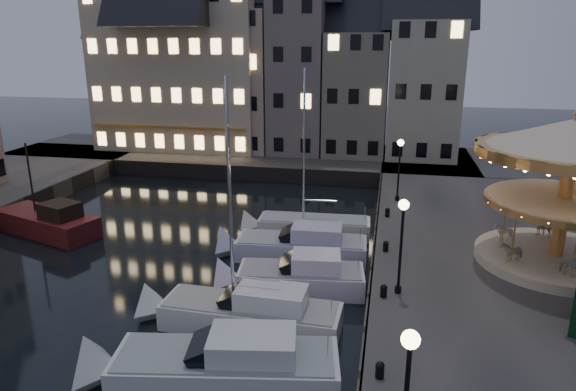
% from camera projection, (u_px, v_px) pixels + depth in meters
% --- Properties ---
extents(ground, '(160.00, 160.00, 0.00)m').
position_uv_depth(ground, '(230.00, 314.00, 22.71)').
color(ground, black).
rests_on(ground, ground).
extents(quay_east, '(16.00, 56.00, 1.30)m').
position_uv_depth(quay_east, '(536.00, 271.00, 25.51)').
color(quay_east, '#474442').
rests_on(quay_east, ground).
extents(quay_north, '(44.00, 12.00, 1.30)m').
position_uv_depth(quay_north, '(238.00, 158.00, 50.31)').
color(quay_north, '#474442').
rests_on(quay_north, ground).
extents(quaywall_e, '(0.15, 44.00, 1.30)m').
position_uv_depth(quaywall_e, '(373.00, 258.00, 27.02)').
color(quaywall_e, '#47423A').
rests_on(quaywall_e, ground).
extents(quaywall_n, '(48.00, 0.15, 1.30)m').
position_uv_depth(quaywall_n, '(241.00, 173.00, 44.30)').
color(quaywall_n, '#47423A').
rests_on(quaywall_n, ground).
extents(streetlamp_a, '(0.44, 0.44, 4.17)m').
position_uv_depth(streetlamp_a, '(407.00, 387.00, 11.74)').
color(streetlamp_a, black).
rests_on(streetlamp_a, quay_east).
extents(streetlamp_b, '(0.44, 0.44, 4.17)m').
position_uv_depth(streetlamp_b, '(402.00, 233.00, 21.13)').
color(streetlamp_b, black).
rests_on(streetlamp_b, quay_east).
extents(streetlamp_c, '(0.44, 0.44, 4.17)m').
position_uv_depth(streetlamp_c, '(399.00, 161.00, 33.80)').
color(streetlamp_c, black).
rests_on(streetlamp_c, quay_east).
extents(bollard_a, '(0.30, 0.30, 0.57)m').
position_uv_depth(bollard_a, '(380.00, 369.00, 16.31)').
color(bollard_a, black).
rests_on(bollard_a, quay_east).
extents(bollard_b, '(0.30, 0.30, 0.57)m').
position_uv_depth(bollard_b, '(384.00, 290.00, 21.47)').
color(bollard_b, black).
rests_on(bollard_b, quay_east).
extents(bollard_c, '(0.30, 0.30, 0.57)m').
position_uv_depth(bollard_c, '(386.00, 246.00, 26.16)').
color(bollard_c, black).
rests_on(bollard_c, quay_east).
extents(bollard_d, '(0.30, 0.30, 0.57)m').
position_uv_depth(bollard_d, '(387.00, 212.00, 31.33)').
color(bollard_d, black).
rests_on(bollard_d, quay_east).
extents(townhouse_na, '(5.50, 8.00, 12.80)m').
position_uv_depth(townhouse_na, '(134.00, 80.00, 52.30)').
color(townhouse_na, '#A8A588').
rests_on(townhouse_na, quay_north).
extents(townhouse_nb, '(6.16, 8.00, 13.80)m').
position_uv_depth(townhouse_nb, '(184.00, 76.00, 51.13)').
color(townhouse_nb, tan).
rests_on(townhouse_nb, quay_north).
extents(townhouse_nc, '(6.82, 8.00, 14.80)m').
position_uv_depth(townhouse_nc, '(242.00, 71.00, 49.84)').
color(townhouse_nc, tan).
rests_on(townhouse_nc, quay_north).
extents(townhouse_nd, '(5.50, 8.00, 15.80)m').
position_uv_depth(townhouse_nd, '(300.00, 67.00, 48.61)').
color(townhouse_nd, slate).
rests_on(townhouse_nd, quay_north).
extents(townhouse_ne, '(6.16, 8.00, 12.80)m').
position_uv_depth(townhouse_ne, '(357.00, 84.00, 48.02)').
color(townhouse_ne, gray).
rests_on(townhouse_ne, quay_north).
extents(townhouse_nf, '(6.82, 8.00, 13.80)m').
position_uv_depth(townhouse_nf, '(424.00, 79.00, 46.73)').
color(townhouse_nf, '#ABA88E').
rests_on(townhouse_nf, quay_north).
extents(hotel_corner, '(17.60, 9.00, 16.80)m').
position_uv_depth(hotel_corner, '(183.00, 60.00, 50.69)').
color(hotel_corner, beige).
rests_on(hotel_corner, quay_north).
extents(motorboat_b, '(9.02, 3.96, 2.15)m').
position_uv_depth(motorboat_b, '(215.00, 366.00, 18.05)').
color(motorboat_b, silver).
rests_on(motorboat_b, ground).
extents(motorboat_c, '(8.58, 2.46, 11.40)m').
position_uv_depth(motorboat_c, '(242.00, 313.00, 21.52)').
color(motorboat_c, silver).
rests_on(motorboat_c, ground).
extents(motorboat_d, '(7.15, 3.08, 2.15)m').
position_uv_depth(motorboat_d, '(292.00, 278.00, 24.75)').
color(motorboat_d, white).
rests_on(motorboat_d, ground).
extents(motorboat_e, '(8.23, 2.84, 2.15)m').
position_uv_depth(motorboat_e, '(294.00, 247.00, 28.52)').
color(motorboat_e, silver).
rests_on(motorboat_e, ground).
extents(motorboat_f, '(7.91, 2.36, 10.48)m').
position_uv_depth(motorboat_f, '(305.00, 227.00, 31.89)').
color(motorboat_f, silver).
rests_on(motorboat_f, ground).
extents(red_fishing_boat, '(7.62, 4.65, 5.86)m').
position_uv_depth(red_fishing_boat, '(48.00, 223.00, 32.06)').
color(red_fishing_boat, '#5B1918').
rests_on(red_fishing_boat, ground).
extents(carousel, '(8.49, 8.49, 7.43)m').
position_uv_depth(carousel, '(570.00, 165.00, 23.44)').
color(carousel, beige).
rests_on(carousel, quay_east).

